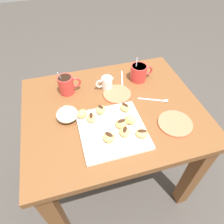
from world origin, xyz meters
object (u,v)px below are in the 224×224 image
object	(u,v)px
coffee_mug_red_left	(66,84)
beignet_7	(130,120)
saucer_coral_left	(117,94)
beignet_4	(101,110)
coffee_mug_red_right	(139,72)
beignet_8	(142,133)
beignet_5	(109,137)
saucer_coral_right	(175,123)
beignet_6	(91,118)
beignet_1	(125,132)
dining_table	(113,126)
beignet_3	(125,107)
beignet_2	(122,124)
cream_pitcher_white	(107,83)
pastry_plate_square	(112,130)
beignet_0	(82,114)
ice_cream_bowl	(67,114)

from	to	relation	value
coffee_mug_red_left	beignet_7	xyz separation A→B (m)	(0.25, -0.32, -0.02)
saucer_coral_left	beignet_4	world-z (taller)	beignet_4
coffee_mug_red_right	beignet_8	bearing A→B (deg)	-109.16
beignet_4	beignet_5	xyz separation A→B (m)	(-0.01, -0.17, -0.00)
saucer_coral_right	beignet_4	distance (m)	0.36
coffee_mug_red_right	beignet_6	xyz separation A→B (m)	(-0.33, -0.25, -0.02)
coffee_mug_red_left	beignet_8	world-z (taller)	coffee_mug_red_left
saucer_coral_right	beignet_8	size ratio (longest dim) A/B	2.97
beignet_6	beignet_8	world-z (taller)	beignet_6
coffee_mug_red_right	beignet_6	world-z (taller)	coffee_mug_red_right
beignet_1	beignet_4	xyz separation A→B (m)	(-0.07, 0.16, 0.00)
dining_table	beignet_7	world-z (taller)	beignet_7
beignet_3	beignet_2	bearing A→B (deg)	-116.16
beignet_2	beignet_8	size ratio (longest dim) A/B	0.99
cream_pitcher_white	beignet_3	distance (m)	0.21
pastry_plate_square	saucer_coral_left	xyz separation A→B (m)	(0.09, 0.23, -0.00)
cream_pitcher_white	beignet_1	bearing A→B (deg)	-91.68
dining_table	cream_pitcher_white	world-z (taller)	cream_pitcher_white
beignet_0	beignet_3	xyz separation A→B (m)	(0.21, -0.01, -0.00)
saucer_coral_right	beignet_4	world-z (taller)	beignet_4
dining_table	beignet_1	size ratio (longest dim) A/B	17.93
coffee_mug_red_right	beignet_8	distance (m)	0.42
coffee_mug_red_left	beignet_0	distance (m)	0.22
pastry_plate_square	beignet_4	size ratio (longest dim) A/B	5.87
pastry_plate_square	coffee_mug_red_right	bearing A→B (deg)	52.44
beignet_2	beignet_8	bearing A→B (deg)	-47.30
pastry_plate_square	ice_cream_bowl	world-z (taller)	ice_cream_bowl
beignet_7	beignet_8	bearing A→B (deg)	-73.81
beignet_7	beignet_6	bearing A→B (deg)	159.73
beignet_4	beignet_2	bearing A→B (deg)	-57.11
coffee_mug_red_left	beignet_1	bearing A→B (deg)	-61.32
beignet_3	beignet_4	distance (m)	0.12
coffee_mug_red_left	pastry_plate_square	bearing A→B (deg)	-64.10
cream_pitcher_white	beignet_8	distance (m)	0.38
beignet_4	saucer_coral_left	bearing A→B (deg)	44.96
beignet_4	beignet_5	bearing A→B (deg)	-91.80
ice_cream_bowl	beignet_7	xyz separation A→B (m)	(0.28, -0.12, 0.00)
beignet_8	pastry_plate_square	bearing A→B (deg)	148.75
saucer_coral_right	beignet_7	bearing A→B (deg)	164.75
beignet_0	coffee_mug_red_left	bearing A→B (deg)	101.20
beignet_1	beignet_2	xyz separation A→B (m)	(0.00, 0.05, 0.00)
beignet_1	beignet_3	distance (m)	0.15
coffee_mug_red_left	beignet_2	distance (m)	0.39
coffee_mug_red_right	saucer_coral_right	distance (m)	0.38
ice_cream_bowl	saucer_coral_right	world-z (taller)	ice_cream_bowl
beignet_7	beignet_5	bearing A→B (deg)	-150.59
dining_table	beignet_6	distance (m)	0.22
beignet_0	beignet_6	xyz separation A→B (m)	(0.04, -0.03, -0.00)
cream_pitcher_white	saucer_coral_left	xyz separation A→B (m)	(0.04, -0.07, -0.03)
coffee_mug_red_left	beignet_4	size ratio (longest dim) A/B	3.00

